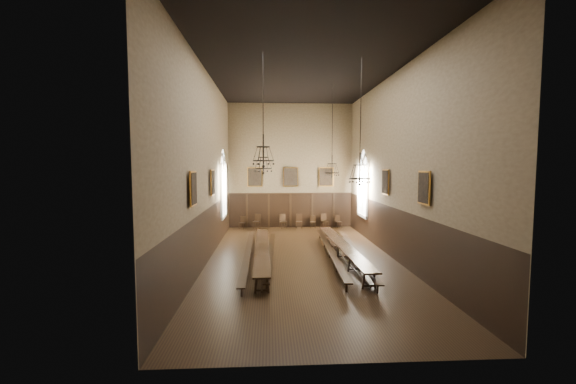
{
  "coord_description": "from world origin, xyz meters",
  "views": [
    {
      "loc": [
        -1.56,
        -16.71,
        4.57
      ],
      "look_at": [
        -0.59,
        1.5,
        3.17
      ],
      "focal_mm": 22.0,
      "sensor_mm": 36.0,
      "label": 1
    }
  ],
  "objects": [
    {
      "name": "bench_left_outer",
      "position": [
        -2.59,
        -0.04,
        0.29
      ],
      "size": [
        0.42,
        10.15,
        0.46
      ],
      "rotation": [
        0.0,
        0.0,
        0.01
      ],
      "color": "black",
      "rests_on": "floor"
    },
    {
      "name": "wainscot_panelling",
      "position": [
        0.0,
        0.0,
        1.25
      ],
      "size": [
        9.0,
        18.0,
        2.5
      ],
      "primitive_type": null,
      "color": "black",
      "rests_on": "floor"
    },
    {
      "name": "chair_6",
      "position": [
        2.45,
        8.48,
        0.31
      ],
      "size": [
        0.57,
        0.57,
        1.03
      ],
      "rotation": [
        0.0,
        0.0,
        0.31
      ],
      "color": "black",
      "rests_on": "floor"
    },
    {
      "name": "chair_7",
      "position": [
        3.47,
        8.48,
        0.28
      ],
      "size": [
        0.51,
        0.51,
        0.91
      ],
      "rotation": [
        0.0,
        0.0,
        0.32
      ],
      "color": "black",
      "rests_on": "floor"
    },
    {
      "name": "floor",
      "position": [
        0.0,
        0.0,
        -0.01
      ],
      "size": [
        9.0,
        18.0,
        0.02
      ],
      "primitive_type": "cube",
      "color": "black",
      "rests_on": "ground"
    },
    {
      "name": "ceiling",
      "position": [
        0.0,
        0.0,
        9.01
      ],
      "size": [
        9.0,
        18.0,
        0.02
      ],
      "primitive_type": "cube",
      "color": "black",
      "rests_on": "ground"
    },
    {
      "name": "portrait_back_2",
      "position": [
        2.6,
        8.88,
        3.7
      ],
      "size": [
        1.1,
        0.12,
        1.4
      ],
      "color": "#AB7329",
      "rests_on": "wall_back"
    },
    {
      "name": "wall_left",
      "position": [
        -4.51,
        0.0,
        4.5
      ],
      "size": [
        0.02,
        18.0,
        9.0
      ],
      "primitive_type": "cube",
      "color": "#7F6C4E",
      "rests_on": "ground"
    },
    {
      "name": "chandelier_back_right",
      "position": [
        1.9,
        2.59,
        4.5
      ],
      "size": [
        0.79,
        0.79,
        5.01
      ],
      "color": "black",
      "rests_on": "ceiling"
    },
    {
      "name": "portrait_left_1",
      "position": [
        -4.38,
        -3.5,
        3.7
      ],
      "size": [
        0.12,
        1.0,
        1.3
      ],
      "color": "#AB7329",
      "rests_on": "wall_left"
    },
    {
      "name": "table_left",
      "position": [
        -1.91,
        -0.26,
        0.36
      ],
      "size": [
        0.8,
        9.22,
        0.72
      ],
      "rotation": [
        0.0,
        0.0,
        0.02
      ],
      "color": "black",
      "rests_on": "floor"
    },
    {
      "name": "chair_0",
      "position": [
        -3.5,
        8.47,
        0.27
      ],
      "size": [
        0.5,
        0.5,
        0.89
      ],
      "rotation": [
        0.0,
        0.0,
        -0.32
      ],
      "color": "black",
      "rests_on": "floor"
    },
    {
      "name": "portrait_back_0",
      "position": [
        -2.6,
        8.88,
        3.7
      ],
      "size": [
        1.1,
        0.12,
        1.4
      ],
      "color": "#AB7329",
      "rests_on": "wall_back"
    },
    {
      "name": "window_left",
      "position": [
        -4.43,
        5.5,
        3.4
      ],
      "size": [
        0.2,
        2.2,
        4.6
      ],
      "primitive_type": null,
      "color": "white",
      "rests_on": "wall_left"
    },
    {
      "name": "chandelier_back_left",
      "position": [
        -1.88,
        2.37,
        4.67
      ],
      "size": [
        0.93,
        0.93,
        4.78
      ],
      "color": "black",
      "rests_on": "ceiling"
    },
    {
      "name": "wall_back",
      "position": [
        0.0,
        9.01,
        4.5
      ],
      "size": [
        9.0,
        0.02,
        9.0
      ],
      "primitive_type": "cube",
      "color": "#7F6C4E",
      "rests_on": "ground"
    },
    {
      "name": "bench_left_inner",
      "position": [
        -1.51,
        -0.07,
        0.26
      ],
      "size": [
        0.61,
        9.07,
        0.41
      ],
      "rotation": [
        0.0,
        0.0,
        -0.04
      ],
      "color": "black",
      "rests_on": "floor"
    },
    {
      "name": "table_right",
      "position": [
        1.99,
        0.06,
        0.37
      ],
      "size": [
        0.92,
        9.38,
        0.73
      ],
      "rotation": [
        0.0,
        0.0,
        0.03
      ],
      "color": "black",
      "rests_on": "floor"
    },
    {
      "name": "chandelier_front_right",
      "position": [
        2.25,
        -2.04,
        4.32
      ],
      "size": [
        0.89,
        0.89,
        5.16
      ],
      "color": "black",
      "rests_on": "ceiling"
    },
    {
      "name": "chair_4",
      "position": [
        0.59,
        8.5,
        0.3
      ],
      "size": [
        0.5,
        0.5,
        1.01
      ],
      "rotation": [
        0.0,
        0.0,
        -0.13
      ],
      "color": "black",
      "rests_on": "floor"
    },
    {
      "name": "wall_front",
      "position": [
        0.0,
        -9.01,
        4.5
      ],
      "size": [
        9.0,
        0.02,
        9.0
      ],
      "primitive_type": "cube",
      "color": "#7F6C4E",
      "rests_on": "ground"
    },
    {
      "name": "chair_1",
      "position": [
        -2.47,
        8.59,
        0.31
      ],
      "size": [
        0.58,
        0.58,
        1.03
      ],
      "rotation": [
        0.0,
        0.0,
        -0.34
      ],
      "color": "black",
      "rests_on": "floor"
    },
    {
      "name": "portrait_right_1",
      "position": [
        4.38,
        -3.5,
        3.7
      ],
      "size": [
        0.12,
        1.0,
        1.3
      ],
      "color": "#AB7329",
      "rests_on": "wall_right"
    },
    {
      "name": "window_right",
      "position": [
        4.43,
        5.5,
        3.4
      ],
      "size": [
        0.2,
        2.2,
        4.6
      ],
      "primitive_type": null,
      "color": "white",
      "rests_on": "wall_right"
    },
    {
      "name": "portrait_back_1",
      "position": [
        0.0,
        8.88,
        3.7
      ],
      "size": [
        1.1,
        0.12,
        1.4
      ],
      "color": "#AB7329",
      "rests_on": "wall_back"
    },
    {
      "name": "chair_3",
      "position": [
        -0.56,
        8.52,
        0.31
      ],
      "size": [
        0.57,
        0.57,
        1.01
      ],
      "rotation": [
        0.0,
        0.0,
        0.32
      ],
      "color": "black",
      "rests_on": "floor"
    },
    {
      "name": "bench_right_outer",
      "position": [
        2.57,
        -0.18,
        0.28
      ],
      "size": [
        0.91,
        9.7,
        0.44
      ],
      "rotation": [
        0.0,
        0.0,
        -0.06
      ],
      "color": "black",
      "rests_on": "floor"
    },
    {
      "name": "portrait_left_0",
      "position": [
        -4.38,
        1.0,
        3.7
      ],
      "size": [
        0.12,
        1.0,
        1.3
      ],
      "color": "#AB7329",
      "rests_on": "wall_left"
    },
    {
      "name": "bench_right_inner",
      "position": [
        1.4,
        0.21,
        0.29
      ],
      "size": [
        0.72,
        10.14,
        0.46
      ],
      "rotation": [
        0.0,
        0.0,
        -0.04
      ],
      "color": "black",
      "rests_on": "floor"
    },
    {
      "name": "wall_right",
      "position": [
        4.51,
        0.0,
        4.5
      ],
      "size": [
        0.02,
        18.0,
        9.0
      ],
      "primitive_type": "cube",
      "color": "#7F6C4E",
      "rests_on": "ground"
    },
    {
      "name": "chair_5",
      "position": [
        1.6,
        8.52,
        0.27
      ],
      "size": [
        0.46,
        0.46,
        0.9
      ],
      "rotation": [
        0.0,
        0.0,
        -0.16
      ],
      "color": "black",
      "rests_on": "floor"
    },
    {
      "name": "chandelier_front_left",
      "position": [
        -1.79,
        -2.51,
        5.03
      ],
      "size": [
        0.85,
        0.85,
        4.41
      ],
      "color": "black",
      "rests_on": "ceiling"
    },
    {
      "name": "portrait_right_0",
      "position": [
        4.38,
        1.0,
        3.7
      ],
      "size": [
        0.12,
        1.0,
        1.3
      ],
      "color": "#AB7329",
      "rests_on": "wall_right"
    }
  ]
}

